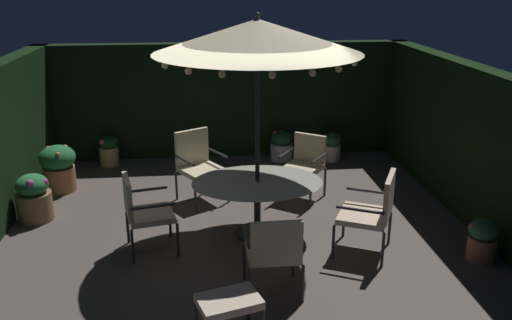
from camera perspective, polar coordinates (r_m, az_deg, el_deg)
ground_plane at (r=7.22m, az=-1.65°, el=-8.03°), size 6.81×7.28×0.02m
hedge_backdrop_rear at (r=10.16m, az=-3.22°, el=6.34°), size 6.81×0.30×2.11m
hedge_backdrop_right at (r=7.74m, az=23.05°, el=0.80°), size 0.30×7.28×2.11m
patio_dining_table at (r=7.01m, az=0.15°, el=-3.22°), size 1.70×1.31×0.75m
patio_umbrella at (r=6.53m, az=0.16°, el=12.90°), size 2.52×2.52×2.86m
patio_chair_north at (r=5.71m, az=1.92°, el=-9.34°), size 0.60×0.57×0.94m
patio_chair_northeast at (r=6.70m, az=12.29°, el=-5.04°), size 0.84×0.85×1.04m
patio_chair_east at (r=8.26m, az=5.21°, el=-0.13°), size 0.79×0.79×0.96m
patio_chair_southeast at (r=8.18m, az=-6.18°, el=-0.12°), size 0.82×0.82×1.06m
patio_chair_south at (r=6.74m, az=-11.93°, el=-5.03°), size 0.68×0.69×0.98m
ottoman_footrest at (r=5.21m, az=-2.87°, el=-14.84°), size 0.66×0.54×0.42m
potted_plant_right_far at (r=7.04m, az=22.79°, el=-7.73°), size 0.36×0.36×0.53m
potted_plant_front_corner at (r=10.02m, az=2.69°, el=1.56°), size 0.41×0.41×0.55m
potted_plant_left_near at (r=10.08m, az=7.97°, el=1.46°), size 0.35×0.35×0.51m
potted_plant_back_right at (r=9.08m, az=-20.13°, el=-0.66°), size 0.56×0.56×0.74m
potted_plant_left_far at (r=8.14m, az=-22.40°, el=-3.72°), size 0.49×0.49×0.67m
potted_plant_right_near at (r=10.08m, az=-15.26°, el=0.97°), size 0.34×0.34×0.54m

